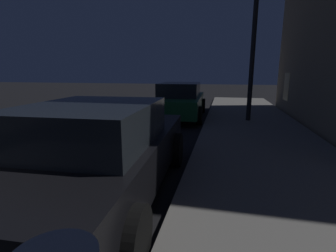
% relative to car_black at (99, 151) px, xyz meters
% --- Properties ---
extents(car_black, '(2.26, 4.55, 1.43)m').
position_rel_car_black_xyz_m(car_black, '(0.00, 0.00, 0.00)').
color(car_black, black).
rests_on(car_black, ground).
extents(car_green, '(2.09, 4.46, 1.43)m').
position_rel_car_black_xyz_m(car_green, '(-0.00, 6.88, 0.01)').
color(car_green, '#19592D').
rests_on(car_green, ground).
extents(street_lamp, '(0.44, 0.44, 5.31)m').
position_rel_car_black_xyz_m(street_lamp, '(2.66, 6.03, 2.98)').
color(street_lamp, black).
rests_on(street_lamp, sidewalk).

